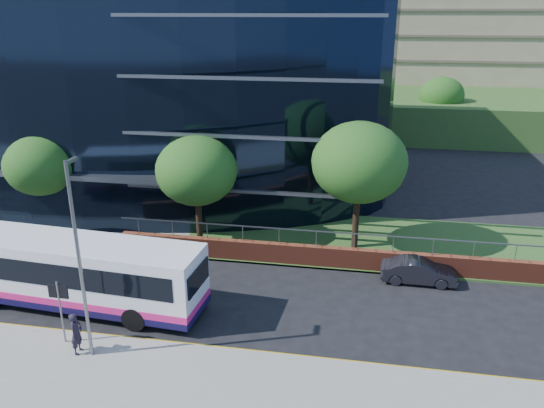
% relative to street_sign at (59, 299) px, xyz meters
% --- Properties ---
extents(far_forecourt, '(50.00, 8.00, 0.10)m').
position_rel_street_sign_xyz_m(far_forecourt, '(-10.50, 12.59, -2.10)').
color(far_forecourt, gray).
rests_on(far_forecourt, ground).
extents(grass_verge, '(36.00, 8.00, 0.12)m').
position_rel_street_sign_xyz_m(grass_verge, '(19.50, 12.59, -2.09)').
color(grass_verge, '#2D511E').
rests_on(grass_verge, ground).
extents(glass_office, '(44.00, 23.10, 16.00)m').
position_rel_street_sign_xyz_m(glass_office, '(-8.50, 22.44, 5.85)').
color(glass_office, black).
rests_on(glass_office, ground).
extents(retaining_wall, '(34.00, 0.40, 2.11)m').
position_rel_street_sign_xyz_m(retaining_wall, '(15.50, 8.89, -1.54)').
color(retaining_wall, maroon).
rests_on(retaining_wall, ground).
extents(apartment_block, '(60.00, 42.00, 30.00)m').
position_rel_street_sign_xyz_m(apartment_block, '(27.50, 58.80, 8.96)').
color(apartment_block, '#2D511E').
rests_on(apartment_block, ground).
extents(street_sign, '(0.85, 0.09, 2.80)m').
position_rel_street_sign_xyz_m(street_sign, '(0.00, 0.00, 0.00)').
color(street_sign, slate).
rests_on(street_sign, pavement_near).
extents(tree_far_b, '(4.29, 4.29, 6.05)m').
position_rel_street_sign_xyz_m(tree_far_b, '(-7.50, 11.09, 2.06)').
color(tree_far_b, black).
rests_on(tree_far_b, ground).
extents(tree_far_c, '(4.62, 4.62, 6.51)m').
position_rel_street_sign_xyz_m(tree_far_c, '(2.50, 10.59, 2.39)').
color(tree_far_c, black).
rests_on(tree_far_c, ground).
extents(tree_far_d, '(5.28, 5.28, 7.44)m').
position_rel_street_sign_xyz_m(tree_far_d, '(11.50, 11.59, 3.04)').
color(tree_far_d, black).
rests_on(tree_far_d, ground).
extents(tree_dist_e, '(4.62, 4.62, 6.51)m').
position_rel_street_sign_xyz_m(tree_dist_e, '(19.50, 41.59, 2.39)').
color(tree_dist_e, black).
rests_on(tree_dist_e, ground).
extents(streetlight_east, '(0.15, 0.77, 8.00)m').
position_rel_street_sign_xyz_m(streetlight_east, '(1.50, -0.59, 2.29)').
color(streetlight_east, slate).
rests_on(streetlight_east, pavement_near).
extents(city_bus, '(12.24, 3.64, 3.27)m').
position_rel_street_sign_xyz_m(city_bus, '(-0.89, 2.98, -0.42)').
color(city_bus, white).
rests_on(city_bus, ground).
extents(parked_car, '(3.78, 1.34, 1.24)m').
position_rel_street_sign_xyz_m(parked_car, '(14.81, 8.05, -1.53)').
color(parked_car, black).
rests_on(parked_car, ground).
extents(pedestrian, '(0.45, 0.66, 1.76)m').
position_rel_street_sign_xyz_m(pedestrian, '(0.92, -0.59, -1.12)').
color(pedestrian, black).
rests_on(pedestrian, pavement_near).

